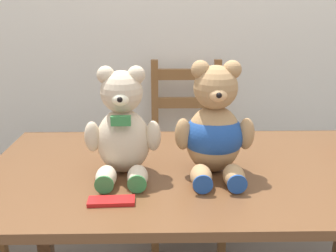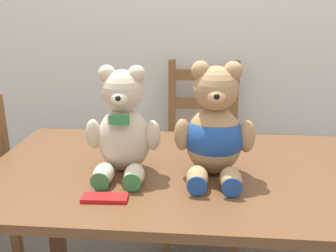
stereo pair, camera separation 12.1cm
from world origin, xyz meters
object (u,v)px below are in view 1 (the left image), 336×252
(wooden_chair_behind, at_px, (187,156))
(chocolate_bar, at_px, (111,201))
(teddy_bear_left, at_px, (123,129))
(teddy_bear_right, at_px, (214,130))

(wooden_chair_behind, height_order, chocolate_bar, wooden_chair_behind)
(teddy_bear_left, bearing_deg, chocolate_bar, 83.51)
(teddy_bear_left, relative_size, chocolate_bar, 2.69)
(wooden_chair_behind, bearing_deg, teddy_bear_left, 71.96)
(teddy_bear_left, xyz_separation_m, teddy_bear_right, (0.30, 0.00, -0.00))
(teddy_bear_left, bearing_deg, wooden_chair_behind, -109.33)
(teddy_bear_left, bearing_deg, teddy_bear_right, 179.45)
(wooden_chair_behind, xyz_separation_m, chocolate_bar, (-0.28, -1.02, 0.29))
(teddy_bear_right, bearing_deg, teddy_bear_left, 1.00)
(chocolate_bar, bearing_deg, teddy_bear_left, 84.80)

